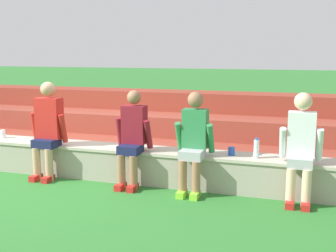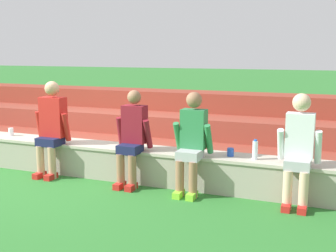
{
  "view_description": "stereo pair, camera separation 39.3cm",
  "coord_description": "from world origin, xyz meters",
  "px_view_note": "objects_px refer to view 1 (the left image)",
  "views": [
    {
      "loc": [
        3.59,
        -5.28,
        1.83
      ],
      "look_at": [
        1.8,
        0.24,
        0.82
      ],
      "focal_mm": 45.77,
      "sensor_mm": 36.0,
      "label": 1
    },
    {
      "loc": [
        3.96,
        -5.15,
        1.83
      ],
      "look_at": [
        1.8,
        0.24,
        0.82
      ],
      "focal_mm": 45.77,
      "sensor_mm": 36.0,
      "label": 2
    }
  ],
  "objects_px": {
    "person_left_of_center": "(132,137)",
    "plastic_cup_left_end": "(3,134)",
    "person_center": "(194,140)",
    "water_bottle_mid_right": "(256,149)",
    "plastic_cup_right_end": "(231,151)",
    "person_right_of_center": "(301,145)",
    "person_far_left": "(48,127)"
  },
  "relations": [
    {
      "from": "person_far_left",
      "to": "person_left_of_center",
      "type": "distance_m",
      "value": 1.32
    },
    {
      "from": "water_bottle_mid_right",
      "to": "person_left_of_center",
      "type": "bearing_deg",
      "value": -174.01
    },
    {
      "from": "water_bottle_mid_right",
      "to": "plastic_cup_right_end",
      "type": "relative_size",
      "value": 2.42
    },
    {
      "from": "plastic_cup_right_end",
      "to": "plastic_cup_left_end",
      "type": "height_order",
      "value": "plastic_cup_left_end"
    },
    {
      "from": "person_far_left",
      "to": "person_left_of_center",
      "type": "xyz_separation_m",
      "value": [
        1.32,
        0.02,
        -0.06
      ]
    },
    {
      "from": "person_far_left",
      "to": "water_bottle_mid_right",
      "type": "bearing_deg",
      "value": 3.78
    },
    {
      "from": "water_bottle_mid_right",
      "to": "plastic_cup_left_end",
      "type": "xyz_separation_m",
      "value": [
        -4.0,
        0.09,
        -0.06
      ]
    },
    {
      "from": "person_right_of_center",
      "to": "plastic_cup_right_end",
      "type": "relative_size",
      "value": 12.5
    },
    {
      "from": "plastic_cup_left_end",
      "to": "person_far_left",
      "type": "bearing_deg",
      "value": -15.68
    },
    {
      "from": "person_right_of_center",
      "to": "person_left_of_center",
      "type": "bearing_deg",
      "value": 179.73
    },
    {
      "from": "person_left_of_center",
      "to": "plastic_cup_left_end",
      "type": "distance_m",
      "value": 2.36
    },
    {
      "from": "person_left_of_center",
      "to": "person_right_of_center",
      "type": "height_order",
      "value": "person_right_of_center"
    },
    {
      "from": "person_center",
      "to": "person_right_of_center",
      "type": "distance_m",
      "value": 1.33
    },
    {
      "from": "person_center",
      "to": "plastic_cup_right_end",
      "type": "bearing_deg",
      "value": 28.75
    },
    {
      "from": "person_far_left",
      "to": "person_right_of_center",
      "type": "relative_size",
      "value": 1.04
    },
    {
      "from": "person_right_of_center",
      "to": "plastic_cup_right_end",
      "type": "xyz_separation_m",
      "value": [
        -0.88,
        0.24,
        -0.19
      ]
    },
    {
      "from": "person_left_of_center",
      "to": "water_bottle_mid_right",
      "type": "distance_m",
      "value": 1.66
    },
    {
      "from": "person_center",
      "to": "plastic_cup_left_end",
      "type": "bearing_deg",
      "value": 174.95
    },
    {
      "from": "person_left_of_center",
      "to": "plastic_cup_right_end",
      "type": "bearing_deg",
      "value": 9.92
    },
    {
      "from": "person_center",
      "to": "water_bottle_mid_right",
      "type": "bearing_deg",
      "value": 13.73
    },
    {
      "from": "person_left_of_center",
      "to": "plastic_cup_left_end",
      "type": "relative_size",
      "value": 10.34
    },
    {
      "from": "person_left_of_center",
      "to": "person_center",
      "type": "bearing_deg",
      "value": -1.21
    },
    {
      "from": "person_right_of_center",
      "to": "plastic_cup_left_end",
      "type": "xyz_separation_m",
      "value": [
        -4.54,
        0.28,
        -0.18
      ]
    },
    {
      "from": "person_center",
      "to": "person_left_of_center",
      "type": "bearing_deg",
      "value": 178.79
    },
    {
      "from": "person_left_of_center",
      "to": "plastic_cup_left_end",
      "type": "xyz_separation_m",
      "value": [
        -2.34,
        0.27,
        -0.15
      ]
    },
    {
      "from": "person_left_of_center",
      "to": "plastic_cup_right_end",
      "type": "distance_m",
      "value": 1.35
    },
    {
      "from": "person_center",
      "to": "water_bottle_mid_right",
      "type": "xyz_separation_m",
      "value": [
        0.79,
        0.19,
        -0.1
      ]
    },
    {
      "from": "person_left_of_center",
      "to": "person_right_of_center",
      "type": "xyz_separation_m",
      "value": [
        2.2,
        -0.01,
        0.03
      ]
    },
    {
      "from": "plastic_cup_right_end",
      "to": "water_bottle_mid_right",
      "type": "bearing_deg",
      "value": -9.87
    },
    {
      "from": "person_center",
      "to": "person_right_of_center",
      "type": "relative_size",
      "value": 0.98
    },
    {
      "from": "person_far_left",
      "to": "person_left_of_center",
      "type": "relative_size",
      "value": 1.07
    },
    {
      "from": "person_center",
      "to": "plastic_cup_left_end",
      "type": "xyz_separation_m",
      "value": [
        -3.21,
        0.28,
        -0.16
      ]
    }
  ]
}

